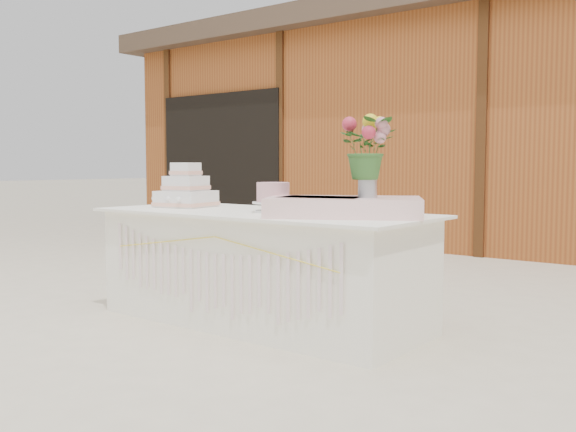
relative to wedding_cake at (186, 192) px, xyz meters
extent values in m
plane|color=beige|center=(0.76, -0.02, -0.88)|extent=(80.00, 80.00, 0.00)
cube|color=brown|center=(0.76, 5.98, 0.62)|extent=(12.00, 4.00, 3.00)
cube|color=#443326|center=(0.76, 5.98, 2.27)|extent=(12.60, 4.60, 0.30)
cube|color=black|center=(-3.44, 3.96, 0.22)|extent=(2.40, 0.08, 2.20)
cube|color=white|center=(0.76, -0.02, -0.51)|extent=(2.28, 0.88, 0.75)
cube|color=white|center=(0.76, -0.02, -0.12)|extent=(2.40, 1.00, 0.02)
cube|color=white|center=(0.00, 0.00, -0.05)|extent=(0.41, 0.41, 0.12)
cube|color=#F9B59D|center=(0.00, 0.00, -0.09)|extent=(0.43, 0.43, 0.03)
cube|color=white|center=(0.00, 0.00, 0.07)|extent=(0.30, 0.30, 0.11)
cube|color=#F9B59D|center=(0.00, 0.00, 0.03)|extent=(0.31, 0.31, 0.03)
cube|color=white|center=(0.00, 0.00, 0.17)|extent=(0.19, 0.19, 0.10)
cube|color=#F9B59D|center=(0.00, 0.00, 0.15)|extent=(0.21, 0.21, 0.03)
cylinder|color=white|center=(0.88, -0.04, -0.11)|extent=(0.24, 0.24, 0.01)
cylinder|color=white|center=(0.88, -0.04, -0.08)|extent=(0.07, 0.07, 0.04)
cylinder|color=white|center=(0.88, -0.04, -0.05)|extent=(0.28, 0.28, 0.01)
cylinder|color=#C89093|center=(0.88, -0.04, 0.02)|extent=(0.22, 0.22, 0.13)
cube|color=beige|center=(1.43, -0.03, -0.05)|extent=(1.08, 0.93, 0.12)
cylinder|color=#B8B8BD|center=(1.56, 0.03, 0.08)|extent=(0.12, 0.12, 0.16)
imported|color=#2F5F26|center=(1.56, 0.03, 0.35)|extent=(0.44, 0.43, 0.38)
camera|label=1|loc=(3.58, -3.36, 0.20)|focal=40.00mm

